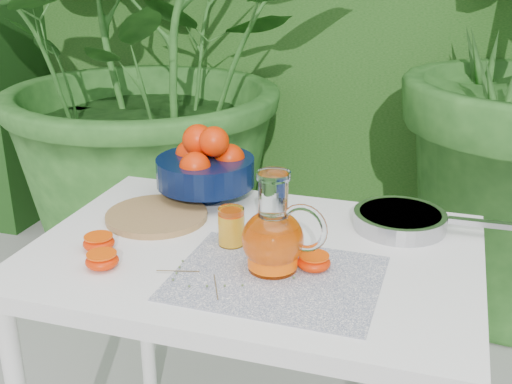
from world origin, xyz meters
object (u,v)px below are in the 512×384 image
(fruit_bowl, at_px, (206,165))
(saute_pan, at_px, (401,219))
(white_table, at_px, (253,280))
(cutting_board, at_px, (157,216))
(juice_pitcher, at_px, (274,237))

(fruit_bowl, distance_m, saute_pan, 0.53)
(white_table, distance_m, fruit_bowl, 0.38)
(cutting_board, distance_m, fruit_bowl, 0.20)
(cutting_board, xyz_separation_m, juice_pitcher, (0.35, -0.17, 0.07))
(cutting_board, bearing_deg, saute_pan, 12.03)
(cutting_board, xyz_separation_m, saute_pan, (0.59, 0.13, 0.01))
(cutting_board, bearing_deg, fruit_bowl, 67.52)
(fruit_bowl, relative_size, saute_pan, 0.69)
(fruit_bowl, xyz_separation_m, juice_pitcher, (0.28, -0.34, -0.02))
(white_table, relative_size, cutting_board, 3.94)
(cutting_board, distance_m, juice_pitcher, 0.40)
(fruit_bowl, bearing_deg, white_table, -50.18)
(white_table, height_order, fruit_bowl, fruit_bowl)
(fruit_bowl, distance_m, juice_pitcher, 0.44)
(juice_pitcher, bearing_deg, cutting_board, 153.86)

